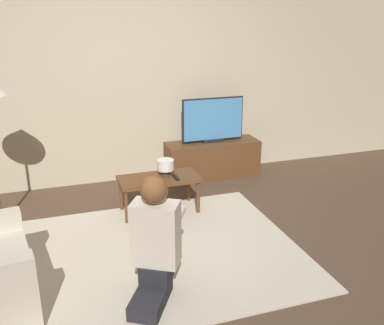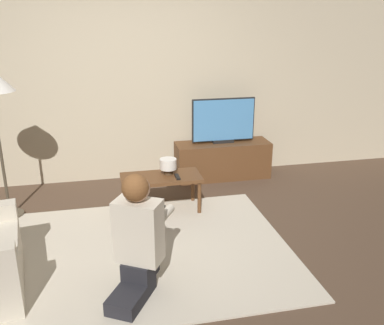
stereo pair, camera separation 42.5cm
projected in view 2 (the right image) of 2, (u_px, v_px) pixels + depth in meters
The scene contains 9 objects.
ground_plane at pixel (148, 252), 3.84m from camera, with size 10.00×10.00×0.00m, color brown.
wall_back at pixel (126, 77), 5.20m from camera, with size 10.00×0.06×2.60m.
rug at pixel (148, 251), 3.84m from camera, with size 2.53×2.04×0.02m.
tv_stand at pixel (222, 160), 5.53m from camera, with size 1.21×0.39×0.47m.
tv at pixel (223, 120), 5.36m from camera, with size 0.80×0.08×0.57m.
coffee_table at pixel (161, 180), 4.53m from camera, with size 0.84×0.40×0.40m.
person_kneeling at pixel (138, 235), 3.14m from camera, with size 0.61×0.80×0.95m.
table_lamp at pixel (168, 165), 4.54m from camera, with size 0.18×0.18×0.17m.
remote at pixel (177, 177), 4.47m from camera, with size 0.04×0.15×0.02m.
Camera 2 is at (-0.33, -3.37, 2.03)m, focal length 40.00 mm.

